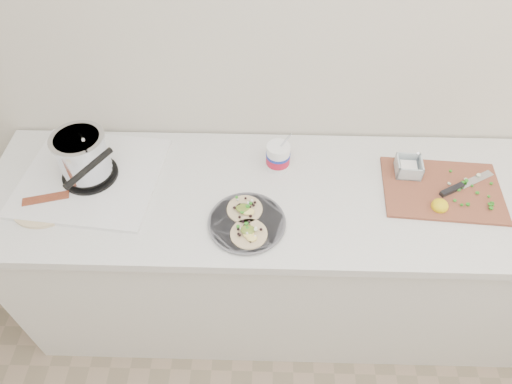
{
  "coord_description": "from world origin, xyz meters",
  "views": [
    {
      "loc": [
        -0.16,
        0.28,
        2.19
      ],
      "look_at": [
        -0.18,
        1.36,
        0.96
      ],
      "focal_mm": 32.0,
      "sensor_mm": 36.0,
      "label": 1
    }
  ],
  "objects_px": {
    "cutboard": "(441,186)",
    "bacon_plate": "(47,200)",
    "taco_plate": "(247,221)",
    "stove": "(86,163)",
    "tub": "(279,155)"
  },
  "relations": [
    {
      "from": "taco_plate",
      "to": "cutboard",
      "type": "relative_size",
      "value": 0.61
    },
    {
      "from": "tub",
      "to": "taco_plate",
      "type": "bearing_deg",
      "value": -111.49
    },
    {
      "from": "taco_plate",
      "to": "bacon_plate",
      "type": "distance_m",
      "value": 0.75
    },
    {
      "from": "taco_plate",
      "to": "tub",
      "type": "xyz_separation_m",
      "value": [
        0.11,
        0.29,
        0.05
      ]
    },
    {
      "from": "stove",
      "to": "cutboard",
      "type": "distance_m",
      "value": 1.33
    },
    {
      "from": "stove",
      "to": "tub",
      "type": "xyz_separation_m",
      "value": [
        0.72,
        0.08,
        -0.02
      ]
    },
    {
      "from": "tub",
      "to": "bacon_plate",
      "type": "relative_size",
      "value": 0.82
    },
    {
      "from": "cutboard",
      "to": "bacon_plate",
      "type": "height_order",
      "value": "cutboard"
    },
    {
      "from": "taco_plate",
      "to": "bacon_plate",
      "type": "xyz_separation_m",
      "value": [
        -0.74,
        0.09,
        -0.01
      ]
    },
    {
      "from": "cutboard",
      "to": "bacon_plate",
      "type": "xyz_separation_m",
      "value": [
        -1.47,
        -0.1,
        -0.01
      ]
    },
    {
      "from": "stove",
      "to": "cutboard",
      "type": "bearing_deg",
      "value": 5.01
    },
    {
      "from": "taco_plate",
      "to": "cutboard",
      "type": "bearing_deg",
      "value": 14.56
    },
    {
      "from": "cutboard",
      "to": "bacon_plate",
      "type": "relative_size",
      "value": 1.77
    },
    {
      "from": "stove",
      "to": "bacon_plate",
      "type": "bearing_deg",
      "value": -131.88
    },
    {
      "from": "taco_plate",
      "to": "tub",
      "type": "bearing_deg",
      "value": 68.51
    }
  ]
}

